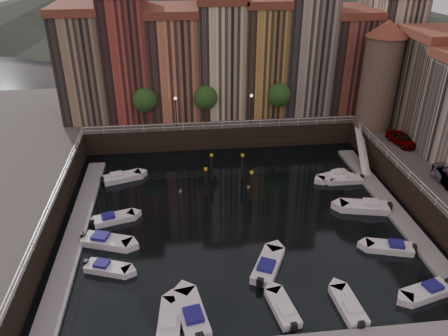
{
  "coord_description": "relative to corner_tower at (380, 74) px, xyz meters",
  "views": [
    {
      "loc": [
        -5.76,
        -37.32,
        25.54
      ],
      "look_at": [
        -1.13,
        4.0,
        3.45
      ],
      "focal_mm": 35.0,
      "sensor_mm": 36.0,
      "label": 1
    }
  ],
  "objects": [
    {
      "name": "boat_near_3",
      "position": [
        -13.43,
        -28.37,
        -9.85
      ],
      "size": [
        1.9,
        4.45,
        1.01
      ],
      "rotation": [
        0.0,
        0.0,
        1.64
      ],
      "color": "silver",
      "rests_on": "ground"
    },
    {
      "name": "promenade_trees",
      "position": [
        -21.33,
        3.7,
        -3.61
      ],
      "size": [
        21.2,
        3.2,
        5.2
      ],
      "color": "black",
      "rests_on": "quay_far"
    },
    {
      "name": "street_lamps",
      "position": [
        -21.0,
        2.7,
        -4.3
      ],
      "size": [
        10.36,
        0.36,
        4.18
      ],
      "color": "black",
      "rests_on": "quay_far"
    },
    {
      "name": "boat_near_0",
      "position": [
        -27.16,
        -28.28,
        -9.84
      ],
      "size": [
        2.01,
        4.6,
        1.04
      ],
      "rotation": [
        0.0,
        0.0,
        1.48
      ],
      "color": "silver",
      "rests_on": "ground"
    },
    {
      "name": "far_terrace",
      "position": [
        -16.69,
        9.0,
        0.76
      ],
      "size": [
        48.7,
        10.3,
        17.5
      ],
      "color": "#917A5C",
      "rests_on": "quay_far"
    },
    {
      "name": "corner_tower",
      "position": [
        0.0,
        0.0,
        0.0
      ],
      "size": [
        5.2,
        5.2,
        13.8
      ],
      "color": "#6B5B4C",
      "rests_on": "quay_right"
    },
    {
      "name": "mooring_pilings",
      "position": [
        -20.55,
        -9.12,
        -8.54
      ],
      "size": [
        5.16,
        4.96,
        3.78
      ],
      "color": "black",
      "rests_on": "ground"
    },
    {
      "name": "boat_near_2",
      "position": [
        -18.52,
        -28.02,
        -9.87
      ],
      "size": [
        2.19,
        4.35,
        0.98
      ],
      "rotation": [
        0.0,
        0.0,
        1.74
      ],
      "color": "silver",
      "rests_on": "ground"
    },
    {
      "name": "ground",
      "position": [
        -20.0,
        -14.5,
        -10.19
      ],
      "size": [
        200.0,
        200.0,
        0.0
      ],
      "primitive_type": "plane",
      "color": "black",
      "rests_on": "ground"
    },
    {
      "name": "boat_left_1",
      "position": [
        -32.56,
        -21.74,
        -9.88
      ],
      "size": [
        4.17,
        2.67,
        0.94
      ],
      "rotation": [
        0.0,
        0.0,
        -0.34
      ],
      "color": "silver",
      "rests_on": "ground"
    },
    {
      "name": "dock_left",
      "position": [
        -36.2,
        -15.5,
        -10.02
      ],
      "size": [
        2.0,
        28.0,
        0.35
      ],
      "primitive_type": "cube",
      "color": "gray",
      "rests_on": "ground"
    },
    {
      "name": "boat_right_4",
      "position": [
        -7.6,
        -8.16,
        -9.86
      ],
      "size": [
        4.44,
        2.85,
        1.0
      ],
      "rotation": [
        0.0,
        0.0,
        3.48
      ],
      "color": "silver",
      "rests_on": "ground"
    },
    {
      "name": "railings",
      "position": [
        -20.0,
        -9.62,
        -6.41
      ],
      "size": [
        36.08,
        34.04,
        0.52
      ],
      "color": "white",
      "rests_on": "ground"
    },
    {
      "name": "dock_right",
      "position": [
        -3.8,
        -15.5,
        -10.02
      ],
      "size": [
        2.0,
        28.0,
        0.35
      ],
      "primitive_type": "cube",
      "color": "gray",
      "rests_on": "ground"
    },
    {
      "name": "boat_near_1",
      "position": [
        -25.51,
        -27.91,
        -9.79
      ],
      "size": [
        2.77,
        5.38,
        1.2
      ],
      "rotation": [
        0.0,
        0.0,
        1.75
      ],
      "color": "silver",
      "rests_on": "ground"
    },
    {
      "name": "quay_far",
      "position": [
        -20.0,
        11.5,
        -8.69
      ],
      "size": [
        80.0,
        20.0,
        3.0
      ],
      "primitive_type": "cube",
      "color": "black",
      "rests_on": "ground"
    },
    {
      "name": "boat_right_1",
      "position": [
        -7.0,
        -21.8,
        -9.85
      ],
      "size": [
        4.51,
        2.66,
        1.01
      ],
      "rotation": [
        0.0,
        0.0,
        2.87
      ],
      "color": "silver",
      "rests_on": "ground"
    },
    {
      "name": "gangway",
      "position": [
        -2.9,
        -4.5,
        -8.28
      ],
      "size": [
        2.78,
        8.32,
        3.73
      ],
      "color": "white",
      "rests_on": "ground"
    },
    {
      "name": "boat_left_4",
      "position": [
        -32.84,
        -5.7,
        -9.83
      ],
      "size": [
        4.79,
        2.99,
        1.08
      ],
      "rotation": [
        0.0,
        0.0,
        0.32
      ],
      "color": "silver",
      "rests_on": "ground"
    },
    {
      "name": "boat_left_3",
      "position": [
        -32.85,
        -14.23,
        -9.86
      ],
      "size": [
        4.41,
        2.61,
        0.99
      ],
      "rotation": [
        0.0,
        0.0,
        0.28
      ],
      "color": "silver",
      "rests_on": "ground"
    },
    {
      "name": "boat_right_0",
      "position": [
        -6.6,
        -27.54,
        -9.85
      ],
      "size": [
        4.59,
        2.67,
        1.03
      ],
      "rotation": [
        0.0,
        0.0,
        3.41
      ],
      "color": "silver",
      "rests_on": "ground"
    },
    {
      "name": "boat_left_2",
      "position": [
        -33.08,
        -18.0,
        -9.82
      ],
      "size": [
        4.97,
        3.18,
        1.12
      ],
      "rotation": [
        0.0,
        0.0,
        -0.34
      ],
      "color": "silver",
      "rests_on": "ground"
    },
    {
      "name": "boat_extra_653",
      "position": [
        -18.74,
        -23.15,
        -9.8
      ],
      "size": [
        3.83,
        5.14,
        1.18
      ],
      "rotation": [
        0.0,
        0.0,
        1.1
      ],
      "color": "silver",
      "rests_on": "ground"
    },
    {
      "name": "boat_right_3",
      "position": [
        -6.55,
        -9.09,
        -9.87
      ],
      "size": [
        4.15,
        1.51,
        0.95
      ],
      "rotation": [
        0.0,
        0.0,
        3.14
      ],
      "color": "silver",
      "rests_on": "ground"
    },
    {
      "name": "car_b",
      "position": [
        1.28,
        -15.86,
        -6.51
      ],
      "size": [
        1.64,
        4.22,
        1.37
      ],
      "primitive_type": "imported",
      "rotation": [
        0.0,
        0.0,
        -0.05
      ],
      "color": "gray",
      "rests_on": "quay_right"
    },
    {
      "name": "car_a",
      "position": [
        1.07,
        -6.05,
        -6.45
      ],
      "size": [
        2.57,
        4.61,
        1.48
      ],
      "primitive_type": "imported",
      "rotation": [
        0.0,
        0.0,
        0.2
      ],
      "color": "gray",
      "rests_on": "quay_right"
    },
    {
      "name": "boat_right_2",
      "position": [
        -6.66,
        -15.1,
        -9.79
      ],
      "size": [
        5.41,
        2.97,
        1.21
      ],
      "rotation": [
        0.0,
        0.0,
        2.92
      ],
      "color": "silver",
      "rests_on": "ground"
    }
  ]
}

